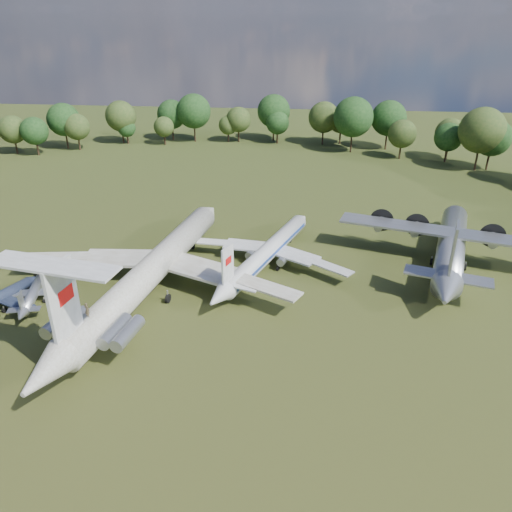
# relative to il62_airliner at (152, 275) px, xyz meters

# --- Properties ---
(ground) EXTENTS (300.00, 300.00, 0.00)m
(ground) POSITION_rel_il62_airliner_xyz_m (3.67, 3.31, -2.85)
(ground) COLOR #224015
(ground) RESTS_ON ground
(il62_airliner) EXTENTS (54.01, 64.90, 5.70)m
(il62_airliner) POSITION_rel_il62_airliner_xyz_m (0.00, 0.00, 0.00)
(il62_airliner) COLOR silver
(il62_airliner) RESTS_ON ground
(tu104_jet) EXTENTS (40.12, 45.87, 3.84)m
(tu104_jet) POSITION_rel_il62_airliner_xyz_m (16.12, 10.06, -0.93)
(tu104_jet) COLOR silver
(tu104_jet) RESTS_ON ground
(an12_transport) EXTENTS (46.60, 49.53, 5.38)m
(an12_transport) POSITION_rel_il62_airliner_xyz_m (45.65, 13.36, -0.16)
(an12_transport) COLOR #989A9F
(an12_transport) RESTS_ON ground
(small_prop_northwest) EXTENTS (14.29, 17.25, 2.21)m
(small_prop_northwest) POSITION_rel_il62_airliner_xyz_m (-16.10, -4.61, -1.74)
(small_prop_northwest) COLOR #9FA1A7
(small_prop_northwest) RESTS_ON ground
(person_on_il62) EXTENTS (0.78, 0.66, 1.83)m
(person_on_il62) POSITION_rel_il62_airliner_xyz_m (-2.75, -15.71, 3.76)
(person_on_il62) COLOR #997C4D
(person_on_il62) RESTS_ON il62_airliner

